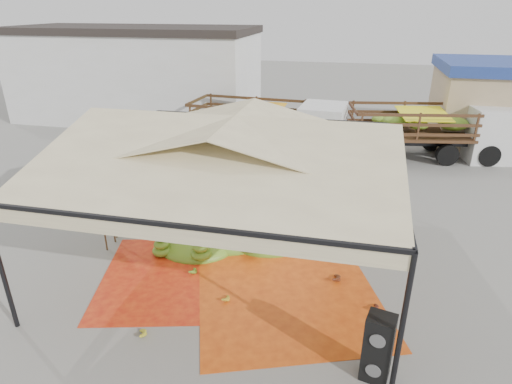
% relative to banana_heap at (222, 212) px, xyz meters
% --- Properties ---
extents(ground, '(90.00, 90.00, 0.00)m').
position_rel_banana_heap_xyz_m(ground, '(0.84, -1.25, -0.63)').
color(ground, slate).
rests_on(ground, ground).
extents(canopy_tent, '(8.10, 8.10, 4.00)m').
position_rel_banana_heap_xyz_m(canopy_tent, '(0.84, -1.25, 2.67)').
color(canopy_tent, black).
rests_on(canopy_tent, ground).
extents(building_white, '(14.30, 6.30, 5.40)m').
position_rel_banana_heap_xyz_m(building_white, '(-9.16, 12.75, 2.08)').
color(building_white, silver).
rests_on(building_white, ground).
extents(building_tan, '(6.30, 5.30, 4.10)m').
position_rel_banana_heap_xyz_m(building_tan, '(10.84, 11.75, 1.44)').
color(building_tan, tan).
rests_on(building_tan, ground).
extents(tarp_left, '(4.88, 4.74, 0.01)m').
position_rel_banana_heap_xyz_m(tarp_left, '(-0.33, -2.66, -0.63)').
color(tarp_left, '#D94714').
rests_on(tarp_left, ground).
extents(tarp_right, '(5.59, 5.72, 0.01)m').
position_rel_banana_heap_xyz_m(tarp_right, '(2.53, -2.80, -0.63)').
color(tarp_right, '#DC5B14').
rests_on(tarp_right, ground).
extents(banana_heap, '(6.77, 5.94, 1.27)m').
position_rel_banana_heap_xyz_m(banana_heap, '(0.00, 0.00, 0.00)').
color(banana_heap, '#567D1A').
rests_on(banana_heap, ground).
extents(hand_yellow_a, '(0.43, 0.37, 0.17)m').
position_rel_banana_heap_xyz_m(hand_yellow_a, '(1.05, -3.35, -0.55)').
color(hand_yellow_a, '#B39223').
rests_on(hand_yellow_a, ground).
extents(hand_yellow_b, '(0.53, 0.49, 0.19)m').
position_rel_banana_heap_xyz_m(hand_yellow_b, '(-0.37, -4.95, -0.54)').
color(hand_yellow_b, gold).
rests_on(hand_yellow_b, ground).
extents(hand_red_a, '(0.49, 0.45, 0.18)m').
position_rel_banana_heap_xyz_m(hand_red_a, '(4.54, -2.89, -0.54)').
color(hand_red_a, '#561913').
rests_on(hand_red_a, ground).
extents(hand_red_b, '(0.54, 0.46, 0.23)m').
position_rel_banana_heap_xyz_m(hand_red_b, '(3.58, -1.95, -0.52)').
color(hand_red_b, '#542313').
rests_on(hand_red_b, ground).
extents(hand_green, '(0.44, 0.37, 0.19)m').
position_rel_banana_heap_xyz_m(hand_green, '(-0.14, -2.45, -0.54)').
color(hand_green, '#46831B').
rests_on(hand_green, ground).
extents(hanging_bunches, '(3.24, 0.24, 0.20)m').
position_rel_banana_heap_xyz_m(hanging_bunches, '(1.83, -0.24, 1.99)').
color(hanging_bunches, '#42811A').
rests_on(hanging_bunches, ground).
extents(speaker_stack, '(0.60, 0.55, 1.42)m').
position_rel_banana_heap_xyz_m(speaker_stack, '(4.54, -4.95, 0.07)').
color(speaker_stack, black).
rests_on(speaker_stack, ground).
extents(banana_leaves, '(0.96, 1.36, 3.70)m').
position_rel_banana_heap_xyz_m(banana_leaves, '(-2.86, -1.53, -0.63)').
color(banana_leaves, '#397820').
rests_on(banana_leaves, ground).
extents(vendor, '(0.79, 0.60, 1.95)m').
position_rel_banana_heap_xyz_m(vendor, '(1.44, 2.97, 0.34)').
color(vendor, gray).
rests_on(vendor, ground).
extents(truck_left, '(7.31, 3.02, 2.45)m').
position_rel_banana_heap_xyz_m(truck_left, '(0.12, 7.91, 0.87)').
color(truck_left, '#452517').
rests_on(truck_left, ground).
extents(truck_right, '(7.35, 3.58, 2.42)m').
position_rel_banana_heap_xyz_m(truck_right, '(7.47, 8.88, 0.86)').
color(truck_right, '#473017').
rests_on(truck_right, ground).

